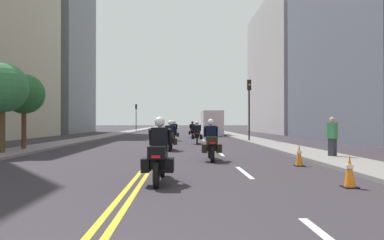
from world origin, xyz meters
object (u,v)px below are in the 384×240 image
traffic_light_far (136,113)px  motorcycle_5 (192,131)px  pedestrian_1 (332,137)px  motorcycle_2 (170,138)px  parked_truck (211,124)px  street_tree_0 (24,94)px  motorcycle_0 (159,156)px  traffic_cone_1 (350,171)px  street_tree_1 (3,88)px  motorcycle_4 (174,132)px  traffic_light_near (249,99)px  traffic_cone_0 (299,155)px  motorcycle_1 (211,144)px  motorcycle_3 (197,134)px

traffic_light_far → motorcycle_5: bearing=-69.0°
pedestrian_1 → motorcycle_2: bearing=32.1°
parked_truck → pedestrian_1: bearing=-83.7°
street_tree_0 → motorcycle_0: bearing=-51.0°
traffic_cone_1 → street_tree_0: bearing=139.6°
traffic_light_far → street_tree_1: size_ratio=1.07×
motorcycle_5 → pedestrian_1: (5.12, -19.51, 0.24)m
motorcycle_4 → street_tree_1: (-7.60, -11.98, 2.40)m
street_tree_0 → parked_truck: street_tree_0 is taller
motorcycle_5 → traffic_light_near: (4.17, -7.37, 2.67)m
motorcycle_4 → street_tree_0: street_tree_0 is taller
motorcycle_2 → pedestrian_1: pedestrian_1 is taller
motorcycle_2 → street_tree_1: size_ratio=0.50×
motorcycle_2 → traffic_light_far: size_ratio=0.47×
motorcycle_4 → traffic_light_far: bearing=100.9°
motorcycle_0 → traffic_cone_0: motorcycle_0 is taller
motorcycle_0 → motorcycle_1: bearing=72.1°
motorcycle_5 → motorcycle_1: bearing=-88.0°
pedestrian_1 → parked_truck: parked_truck is taller
traffic_light_near → street_tree_1: traffic_light_near is taller
motorcycle_0 → traffic_cone_1: (4.42, -0.75, -0.29)m
traffic_cone_0 → traffic_cone_1: size_ratio=0.98×
motorcycle_3 → traffic_light_far: size_ratio=0.48×
street_tree_0 → traffic_light_near: bearing=29.4°
motorcycle_4 → street_tree_0: (-7.79, -9.50, 2.32)m
traffic_cone_1 → street_tree_0: 16.29m
traffic_cone_0 → traffic_cone_1: bearing=-92.7°
motorcycle_5 → traffic_cone_1: size_ratio=2.72×
traffic_light_near → motorcycle_5: bearing=119.5°
traffic_light_near → traffic_cone_0: bearing=-94.9°
motorcycle_0 → traffic_cone_1: motorcycle_0 is taller
motorcycle_2 → motorcycle_3: motorcycle_2 is taller
motorcycle_2 → motorcycle_4: bearing=91.3°
motorcycle_3 → street_tree_1: (-9.29, -7.73, 2.41)m
motorcycle_3 → street_tree_1: street_tree_1 is taller
motorcycle_1 → traffic_cone_1: (2.70, -5.55, -0.28)m
motorcycle_4 → traffic_cone_1: (4.46, -19.92, -0.29)m
motorcycle_2 → traffic_light_far: 38.43m
street_tree_0 → parked_truck: (11.86, 20.55, -1.72)m
motorcycle_5 → traffic_cone_1: (2.76, -25.49, -0.27)m
motorcycle_0 → parked_truck: parked_truck is taller
motorcycle_0 → street_tree_0: bearing=130.8°
motorcycle_0 → motorcycle_2: 9.51m
motorcycle_4 → traffic_cone_1: 20.41m
motorcycle_3 → street_tree_1: bearing=-137.7°
motorcycle_4 → motorcycle_5: 5.83m
motorcycle_4 → parked_truck: parked_truck is taller
motorcycle_2 → traffic_light_near: (5.87, 7.87, 2.67)m
traffic_light_near → motorcycle_0: bearing=-108.6°
traffic_cone_0 → traffic_light_far: (-11.56, 44.21, 2.76)m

